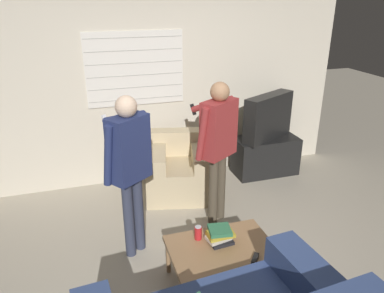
% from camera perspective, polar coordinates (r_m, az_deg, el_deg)
% --- Properties ---
extents(ground_plane, '(16.00, 16.00, 0.00)m').
position_cam_1_polar(ground_plane, '(3.71, 1.52, -17.99)').
color(ground_plane, '#B2A893').
extents(wall_back, '(5.20, 0.08, 2.55)m').
position_cam_1_polar(wall_back, '(4.91, -6.10, 9.12)').
color(wall_back, beige).
rests_on(wall_back, ground_plane).
extents(armchair_beige, '(0.97, 0.96, 0.76)m').
position_cam_1_polar(armchair_beige, '(4.77, -1.98, -3.46)').
color(armchair_beige, '#C6B289').
rests_on(armchair_beige, ground_plane).
extents(coffee_table, '(0.90, 0.66, 0.38)m').
position_cam_1_polar(coffee_table, '(3.34, 4.64, -15.69)').
color(coffee_table, '#9E754C').
rests_on(coffee_table, ground_plane).
extents(tv_stand, '(0.88, 0.45, 0.53)m').
position_cam_1_polar(tv_stand, '(5.40, 11.06, -1.34)').
color(tv_stand, black).
rests_on(tv_stand, ground_plane).
extents(tv, '(0.85, 0.57, 0.61)m').
position_cam_1_polar(tv, '(5.20, 11.50, 4.45)').
color(tv, black).
rests_on(tv, tv_stand).
extents(person_left_standing, '(0.48, 0.79, 1.60)m').
position_cam_1_polar(person_left_standing, '(3.44, -9.61, -1.96)').
color(person_left_standing, '#33384C').
rests_on(person_left_standing, ground_plane).
extents(person_right_standing, '(0.51, 0.80, 1.59)m').
position_cam_1_polar(person_right_standing, '(3.91, 3.93, 1.40)').
color(person_right_standing, '#4C4233').
rests_on(person_right_standing, ground_plane).
extents(book_stack, '(0.25, 0.21, 0.15)m').
position_cam_1_polar(book_stack, '(3.34, 4.25, -13.31)').
color(book_stack, black).
rests_on(book_stack, coffee_table).
extents(soda_can, '(0.07, 0.07, 0.13)m').
position_cam_1_polar(soda_can, '(3.38, 0.94, -13.00)').
color(soda_can, red).
rests_on(soda_can, coffee_table).
extents(spare_remote, '(0.11, 0.13, 0.02)m').
position_cam_1_polar(spare_remote, '(3.23, 9.58, -16.46)').
color(spare_remote, black).
rests_on(spare_remote, coffee_table).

